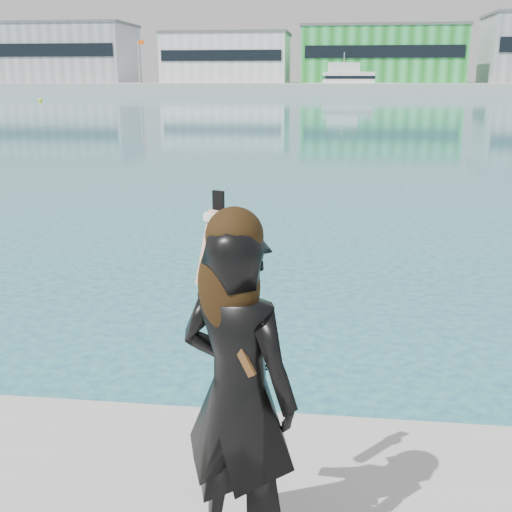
{
  "coord_description": "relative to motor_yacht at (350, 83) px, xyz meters",
  "views": [
    {
      "loc": [
        -0.09,
        -3.15,
        3.14
      ],
      "look_at": [
        -0.52,
        0.31,
        2.16
      ],
      "focal_mm": 45.0,
      "sensor_mm": 36.0,
      "label": 1
    }
  ],
  "objects": [
    {
      "name": "far_quay",
      "position": [
        -2.14,
        14.69,
        -1.04
      ],
      "size": [
        320.0,
        40.0,
        2.0
      ],
      "primitive_type": "cube",
      "color": "#9E9E99",
      "rests_on": "ground"
    },
    {
      "name": "warehouse_grey_left",
      "position": [
        -57.14,
        12.67,
        5.72
      ],
      "size": [
        26.52,
        16.36,
        11.5
      ],
      "color": "gray",
      "rests_on": "far_quay"
    },
    {
      "name": "warehouse_white",
      "position": [
        -24.14,
        12.67,
        4.72
      ],
      "size": [
        24.48,
        15.35,
        9.5
      ],
      "color": "silver",
      "rests_on": "far_quay"
    },
    {
      "name": "warehouse_green",
      "position": [
        5.86,
        12.67,
        5.22
      ],
      "size": [
        30.6,
        16.36,
        10.5
      ],
      "color": "#228B2B",
      "rests_on": "far_quay"
    },
    {
      "name": "flagpole_left",
      "position": [
        -40.05,
        5.69,
        4.5
      ],
      "size": [
        1.28,
        0.16,
        8.0
      ],
      "color": "silver",
      "rests_on": "far_quay"
    },
    {
      "name": "flagpole_right",
      "position": [
        19.95,
        5.69,
        4.5
      ],
      "size": [
        1.28,
        0.16,
        8.0
      ],
      "color": "silver",
      "rests_on": "far_quay"
    },
    {
      "name": "motor_yacht",
      "position": [
        0.0,
        0.0,
        0.0
      ],
      "size": [
        16.03,
        6.85,
        7.24
      ],
      "rotation": [
        0.0,
        0.0,
        0.17
      ],
      "color": "white",
      "rests_on": "ground"
    },
    {
      "name": "buoy_far",
      "position": [
        -40.48,
        -37.04,
        -2.04
      ],
      "size": [
        0.5,
        0.5,
        0.5
      ],
      "primitive_type": "sphere",
      "color": "#FFFD0D",
      "rests_on": "ground"
    },
    {
      "name": "woman",
      "position": [
        -2.67,
        -115.71,
        -0.32
      ],
      "size": [
        0.74,
        0.63,
        1.81
      ],
      "rotation": [
        0.0,
        0.0,
        2.72
      ],
      "color": "black",
      "rests_on": "near_quay"
    }
  ]
}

